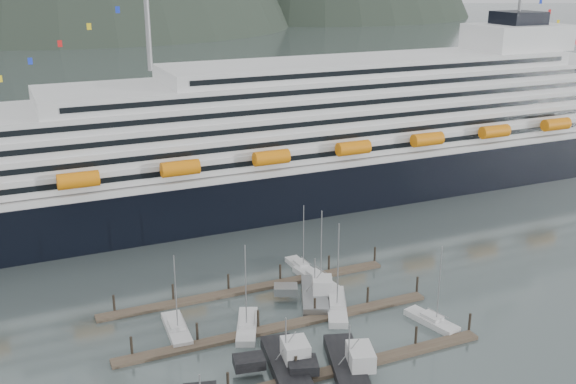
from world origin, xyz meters
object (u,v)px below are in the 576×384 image
(cruise_ship, at_px, (332,142))
(trawler_e, at_px, (314,294))
(sailboat_d, at_px, (336,307))
(sailboat_h, at_px, (432,321))
(sailboat_a, at_px, (177,330))
(trawler_b, at_px, (285,363))
(trawler_c, at_px, (347,368))
(sailboat_f, at_px, (301,267))
(sailboat_c, at_px, (247,327))
(sailboat_g, at_px, (317,280))

(cruise_ship, bearing_deg, trawler_e, -120.29)
(sailboat_d, height_order, sailboat_h, sailboat_d)
(sailboat_a, xyz_separation_m, trawler_e, (22.17, 1.23, 0.53))
(trawler_b, bearing_deg, sailboat_h, -75.06)
(cruise_ship, xyz_separation_m, sailboat_d, (-25.03, -50.17, -11.61))
(sailboat_d, xyz_separation_m, trawler_c, (-6.85, -15.86, 0.54))
(sailboat_d, xyz_separation_m, sailboat_f, (1.15, 15.22, -0.03))
(cruise_ship, relative_size, sailboat_d, 14.09)
(sailboat_f, bearing_deg, sailboat_a, 113.44)
(sailboat_c, distance_m, trawler_c, 17.49)
(cruise_ship, xyz_separation_m, trawler_b, (-38.64, -61.78, -11.03))
(cruise_ship, xyz_separation_m, sailboat_a, (-48.96, -47.09, -11.62))
(sailboat_a, relative_size, sailboat_h, 0.99)
(cruise_ship, relative_size, sailboat_c, 15.03)
(sailboat_d, relative_size, trawler_b, 1.13)
(trawler_e, bearing_deg, sailboat_f, 8.52)
(sailboat_d, xyz_separation_m, trawler_e, (-1.76, 4.31, 0.53))
(cruise_ship, distance_m, trawler_e, 54.25)
(sailboat_g, distance_m, sailboat_h, 21.09)
(sailboat_c, relative_size, sailboat_g, 1.04)
(sailboat_c, xyz_separation_m, sailboat_d, (14.51, 0.15, 0.00))
(trawler_c, xyz_separation_m, trawler_e, (5.09, 20.18, -0.01))
(sailboat_h, bearing_deg, sailboat_d, 34.37)
(cruise_ship, xyz_separation_m, sailboat_c, (-39.54, -50.32, -11.61))
(trawler_b, height_order, trawler_e, trawler_b)
(sailboat_a, xyz_separation_m, sailboat_d, (23.93, -3.08, 0.01))
(sailboat_a, relative_size, sailboat_d, 0.86)
(sailboat_g, bearing_deg, trawler_e, 141.91)
(sailboat_g, height_order, sailboat_h, sailboat_g)
(trawler_e, bearing_deg, trawler_b, 166.77)
(sailboat_c, height_order, trawler_e, sailboat_c)
(sailboat_f, relative_size, sailboat_g, 0.91)
(sailboat_h, relative_size, trawler_e, 1.04)
(cruise_ship, height_order, trawler_e, cruise_ship)
(sailboat_c, relative_size, sailboat_f, 1.14)
(trawler_b, bearing_deg, sailboat_g, -25.51)
(sailboat_c, relative_size, sailboat_h, 1.08)
(sailboat_h, height_order, trawler_e, sailboat_h)
(sailboat_c, bearing_deg, sailboat_f, -22.38)
(sailboat_c, bearing_deg, sailboat_d, -66.26)
(sailboat_c, xyz_separation_m, trawler_b, (0.90, -11.46, 0.58))
(cruise_ship, distance_m, sailboat_a, 68.92)
(sailboat_a, height_order, trawler_c, sailboat_a)
(sailboat_a, xyz_separation_m, sailboat_h, (34.56, -12.54, -0.01))
(sailboat_f, bearing_deg, trawler_b, 148.80)
(trawler_e, bearing_deg, trawler_c, -170.73)
(sailboat_c, bearing_deg, trawler_c, -130.86)
(sailboat_a, distance_m, sailboat_d, 24.13)
(sailboat_a, distance_m, sailboat_h, 36.76)
(cruise_ship, xyz_separation_m, trawler_c, (-31.87, -66.03, -11.07))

